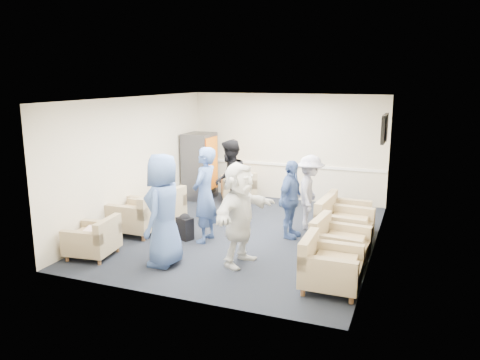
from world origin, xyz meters
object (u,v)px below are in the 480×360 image
at_px(armchair_left_near, 95,240).
at_px(person_mid_right, 290,199).
at_px(armchair_left_mid, 140,216).
at_px(armchair_right_midfar, 341,227).
at_px(armchair_left_far, 160,210).
at_px(armchair_right_near, 328,268).
at_px(vending_machine, 200,166).
at_px(armchair_right_midnear, 337,246).
at_px(person_back_right, 310,192).
at_px(armchair_corner, 239,189).
at_px(person_mid_left, 205,195).
at_px(person_front_right, 240,214).
at_px(person_back_left, 230,181).
at_px(person_front_left, 164,210).
at_px(armchair_right_far, 344,217).

bearing_deg(armchair_left_near, person_mid_right, 120.77).
relative_size(armchair_left_near, person_mid_right, 0.55).
height_order(armchair_left_mid, armchair_right_midfar, armchair_right_midfar).
bearing_deg(armchair_left_far, armchair_right_near, 72.17).
bearing_deg(vending_machine, person_mid_right, -35.22).
height_order(armchair_right_midnear, person_back_right, person_back_right).
bearing_deg(armchair_right_midnear, armchair_corner, 48.38).
xyz_separation_m(armchair_corner, person_mid_left, (0.47, -2.98, 0.58)).
bearing_deg(person_mid_left, person_front_right, 52.09).
distance_m(armchair_corner, person_back_right, 2.68).
height_order(person_back_right, person_mid_right, person_back_right).
bearing_deg(armchair_left_far, person_back_left, 133.34).
xyz_separation_m(armchair_left_far, armchair_right_midnear, (3.85, -0.77, -0.01)).
xyz_separation_m(vending_machine, person_mid_right, (2.98, -2.11, -0.08)).
bearing_deg(armchair_left_mid, vending_machine, -178.07).
xyz_separation_m(vending_machine, person_front_right, (2.54, -3.71, 0.02)).
height_order(armchair_left_far, armchair_right_midnear, armchair_left_far).
relative_size(armchair_right_midfar, person_front_left, 0.53).
relative_size(armchair_corner, person_back_left, 0.63).
bearing_deg(person_front_right, armchair_left_far, 72.24).
height_order(armchair_left_near, person_mid_right, person_mid_right).
xyz_separation_m(armchair_corner, person_mid_right, (1.94, -2.18, 0.43)).
bearing_deg(person_back_left, person_front_right, 10.26).
distance_m(armchair_right_midfar, person_mid_right, 1.09).
distance_m(armchair_right_midnear, armchair_right_midfar, 0.97).
distance_m(armchair_right_midnear, armchair_corner, 4.46).
bearing_deg(armchair_right_midfar, person_mid_left, 110.00).
bearing_deg(armchair_right_midnear, armchair_right_near, -173.12).
distance_m(armchair_left_far, armchair_right_far, 3.82).
bearing_deg(person_back_left, armchair_left_far, -68.95).
xyz_separation_m(armchair_right_midfar, person_front_left, (-2.62, -1.96, 0.57)).
distance_m(armchair_left_far, armchair_right_near, 4.24).
height_order(armchair_right_far, person_mid_left, person_mid_left).
distance_m(armchair_left_mid, person_back_right, 3.50).
height_order(armchair_right_midnear, armchair_right_far, armchair_right_midnear).
xyz_separation_m(armchair_right_midfar, vending_machine, (-4.00, 2.22, 0.48)).
height_order(person_front_left, person_mid_left, person_front_left).
bearing_deg(armchair_right_far, armchair_right_midnear, -174.66).
bearing_deg(armchair_left_near, armchair_right_near, 85.98).
distance_m(armchair_left_near, person_front_right, 2.62).
bearing_deg(armchair_left_far, armchair_left_mid, -7.60).
relative_size(armchair_right_far, armchair_corner, 0.76).
height_order(armchair_right_far, person_mid_right, person_mid_right).
relative_size(armchair_right_midnear, person_mid_right, 0.61).
bearing_deg(vending_machine, armchair_left_far, -84.29).
distance_m(armchair_left_mid, armchair_right_midnear, 3.99).
bearing_deg(person_mid_left, armchair_right_near, 64.71).
height_order(armchair_right_near, armchair_right_midfar, armchair_right_midfar).
bearing_deg(person_mid_right, armchair_right_near, -142.06).
distance_m(armchair_corner, person_mid_right, 2.95).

